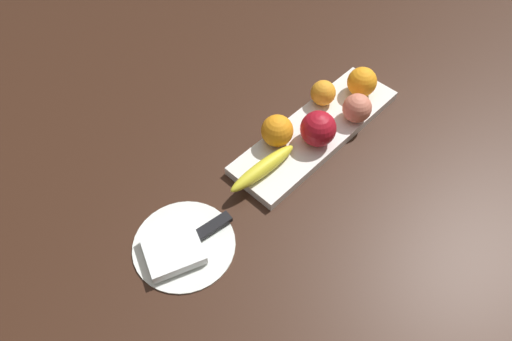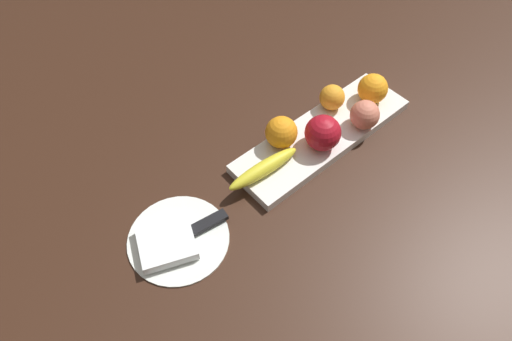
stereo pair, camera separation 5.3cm
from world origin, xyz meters
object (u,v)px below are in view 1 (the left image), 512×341
object	(u,v)px
peach	(357,108)
folded_napkin	(173,249)
dinner_plate	(184,244)
fruit_tray	(316,131)
orange_center	(362,82)
orange_near_banana	(323,93)
knife	(206,231)
banana	(263,168)
apple	(318,129)
orange_near_apple	(277,131)

from	to	relation	value
peach	folded_napkin	bearing A→B (deg)	-4.90
dinner_plate	peach	bearing A→B (deg)	174.85
fruit_tray	orange_center	size ratio (longest dim) A/B	6.44
orange_near_banana	knife	xyz separation A→B (m)	(0.45, 0.06, -0.04)
banana	folded_napkin	xyz separation A→B (m)	(0.26, 0.00, -0.02)
apple	orange_near_apple	world-z (taller)	apple
orange_near_apple	peach	world-z (taller)	orange_near_apple
fruit_tray	apple	size ratio (longest dim) A/B	5.72
apple	orange_near_apple	bearing A→B (deg)	-44.48
knife	orange_near_apple	bearing A→B (deg)	-160.61
peach	folded_napkin	size ratio (longest dim) A/B	0.63
orange_near_apple	orange_center	world-z (taller)	same
orange_center	folded_napkin	bearing A→B (deg)	-0.09
orange_near_banana	dinner_plate	bearing A→B (deg)	5.42
orange_near_banana	orange_center	size ratio (longest dim) A/B	0.84
orange_near_banana	folded_napkin	bearing A→B (deg)	5.15
banana	orange_center	distance (m)	0.36
banana	orange_near_apple	bearing A→B (deg)	-152.42
apple	knife	xyz separation A→B (m)	(0.34, -0.01, -0.05)
banana	orange_near_apple	distance (m)	0.10
fruit_tray	banana	size ratio (longest dim) A/B	2.58
orange_near_apple	knife	world-z (taller)	orange_near_apple
apple	orange_center	world-z (taller)	apple
fruit_tray	banana	xyz separation A→B (m)	(0.19, -0.00, 0.03)
dinner_plate	fruit_tray	bearing A→B (deg)	180.00
dinner_plate	orange_near_apple	bearing A→B (deg)	-172.86
orange_center	apple	bearing A→B (deg)	6.81
banana	dinner_plate	bearing A→B (deg)	3.64
banana	orange_center	xyz separation A→B (m)	(-0.36, 0.00, 0.02)
orange_near_apple	folded_napkin	bearing A→B (deg)	6.61
orange_near_apple	dinner_plate	bearing A→B (deg)	7.14
banana	orange_near_banana	world-z (taller)	orange_near_banana
fruit_tray	folded_napkin	distance (m)	0.45
banana	fruit_tray	bearing A→B (deg)	-176.75
fruit_tray	knife	size ratio (longest dim) A/B	2.64
orange_center	folded_napkin	world-z (taller)	orange_center
apple	orange_near_apple	distance (m)	0.09
orange_center	peach	distance (m)	0.09
knife	peach	bearing A→B (deg)	-175.73
orange_near_banana	dinner_plate	world-z (taller)	orange_near_banana
knife	banana	bearing A→B (deg)	-167.37
folded_napkin	dinner_plate	bearing A→B (deg)	-180.00
folded_napkin	apple	bearing A→B (deg)	176.55
orange_center	dinner_plate	size ratio (longest dim) A/B	0.35
fruit_tray	orange_center	world-z (taller)	orange_center
orange_near_apple	orange_near_banana	size ratio (longest dim) A/B	1.20
knife	dinner_plate	bearing A→B (deg)	-6.99
fruit_tray	apple	distance (m)	0.07
orange_near_banana	folded_napkin	xyz separation A→B (m)	(0.53, 0.05, -0.04)
orange_center	peach	world-z (taller)	orange_center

